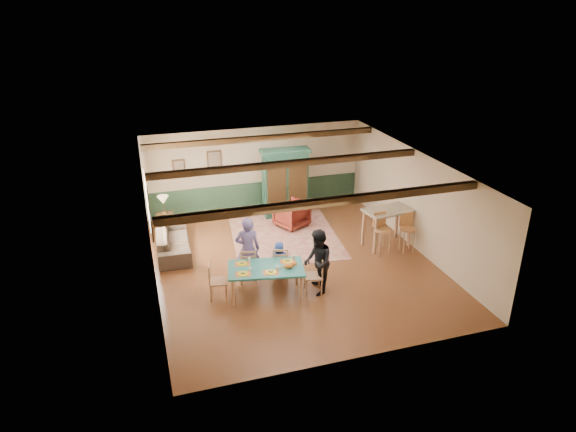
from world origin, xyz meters
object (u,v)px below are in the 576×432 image
object	(u,v)px
person_child	(279,260)
armchair	(292,214)
dining_chair_end_left	(218,280)
dining_table	(266,281)
dining_chair_far_right	(280,263)
bar_stool_right	(407,233)
table_lamp	(164,205)
person_woman	(318,262)
sofa	(173,241)
armoire	(285,183)
dining_chair_end_right	(313,275)
person_man	(248,249)
dining_chair_far_left	(248,264)
bar_stool_left	(382,234)
counter_table	(387,228)
cat	(289,265)
end_table	(165,224)

from	to	relation	value
person_child	armchair	distance (m)	3.15
dining_chair_end_left	armchair	world-z (taller)	dining_chair_end_left
dining_table	armchair	size ratio (longest dim) A/B	1.99
dining_chair_far_right	bar_stool_right	xyz separation A→B (m)	(3.73, 0.41, 0.09)
dining_chair_far_right	person_child	world-z (taller)	person_child
table_lamp	bar_stool_right	world-z (taller)	table_lamp
person_woman	sofa	xyz separation A→B (m)	(-3.03, 3.11, -0.47)
dining_chair_end_left	armoire	xyz separation A→B (m)	(2.91, 4.28, 0.62)
person_woman	dining_chair_end_right	bearing A→B (deg)	-90.00
armoire	armchair	bearing A→B (deg)	-92.32
person_man	dining_chair_far_left	bearing A→B (deg)	90.00
bar_stool_left	counter_table	bearing A→B (deg)	45.70
armoire	counter_table	bearing A→B (deg)	-52.83
sofa	dining_table	bearing A→B (deg)	-144.69
sofa	bar_stool_right	world-z (taller)	bar_stool_right
bar_stool_left	dining_chair_end_right	bearing A→B (deg)	-155.82
sofa	bar_stool_right	xyz separation A→B (m)	(6.08, -1.87, 0.22)
cat	dining_chair_far_right	bearing A→B (deg)	100.37
person_child	cat	distance (m)	0.93
armchair	counter_table	distance (m)	2.95
person_man	sofa	distance (m)	2.67
dining_chair_far_left	dining_chair_far_right	bearing A→B (deg)	180.00
dining_chair_far_right	dining_chair_end_left	xyz separation A→B (m)	(-1.59, -0.40, 0.00)
dining_chair_far_right	person_woman	xyz separation A→B (m)	(0.67, -0.83, 0.34)
bar_stool_right	dining_chair_end_right	bearing A→B (deg)	-152.18
dining_chair_end_left	person_man	world-z (taller)	person_man
table_lamp	counter_table	distance (m)	6.37
dining_table	armchair	world-z (taller)	armchair
sofa	end_table	world-z (taller)	sofa
dining_chair_far_left	bar_stool_left	bearing A→B (deg)	-163.60
bar_stool_left	person_child	bearing A→B (deg)	-176.11
person_child	table_lamp	bearing A→B (deg)	-43.40
person_woman	table_lamp	xyz separation A→B (m)	(-3.12, 4.34, 0.12)
person_man	counter_table	world-z (taller)	person_man
dining_chair_end_left	end_table	distance (m)	4.00
dining_chair_far_left	armoire	distance (m)	4.32
sofa	bar_stool_left	size ratio (longest dim) A/B	1.89
dining_chair_end_left	dining_chair_far_left	bearing A→B (deg)	-46.17
dining_table	dining_chair_end_left	size ratio (longest dim) A/B	1.89
dining_chair_end_right	table_lamp	xyz separation A→B (m)	(-3.03, 4.32, 0.45)
person_woman	table_lamp	world-z (taller)	person_woman
person_man	sofa	bearing A→B (deg)	-40.95
person_child	bar_stool_left	bearing A→B (deg)	-160.89
dining_chair_far_right	dining_chair_end_right	size ratio (longest dim) A/B	1.00
person_man	armoire	distance (m)	4.21
dining_chair_end_left	person_woman	size ratio (longest dim) A/B	0.58
armchair	end_table	bearing A→B (deg)	-34.92
dining_table	dining_chair_far_left	world-z (taller)	dining_chair_far_left
person_woman	person_child	xyz separation A→B (m)	(-0.66, 0.91, -0.31)
person_man	bar_stool_left	distance (m)	3.77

